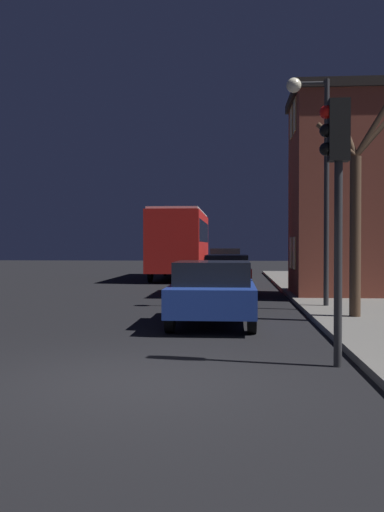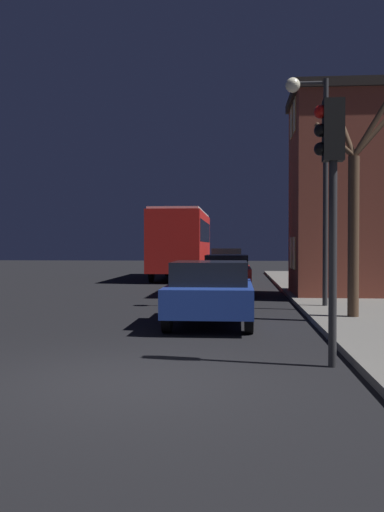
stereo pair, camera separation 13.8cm
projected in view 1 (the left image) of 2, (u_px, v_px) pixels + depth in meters
ground_plane at (137, 380)px, 7.54m from camera, size 120.00×120.00×0.00m
brick_building at (341, 193)px, 19.59m from camera, size 3.48×3.79×6.92m
streetlamp at (315, 151)px, 15.66m from camera, size 1.17×0.41×6.27m
traffic_light at (336, 175)px, 8.33m from camera, size 0.43×0.24×3.92m
bare_tree at (356, 211)px, 13.28m from camera, size 1.85×0.81×5.07m
bus at (181, 239)px, 30.68m from camera, size 2.58×9.34×3.61m
car_near_lane at (213, 291)px, 12.80m from camera, size 1.85×3.91×1.43m
car_mid_lane at (227, 273)px, 21.45m from camera, size 1.75×4.58×1.44m
car_far_lane at (225, 263)px, 31.42m from camera, size 1.81×3.84×1.64m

